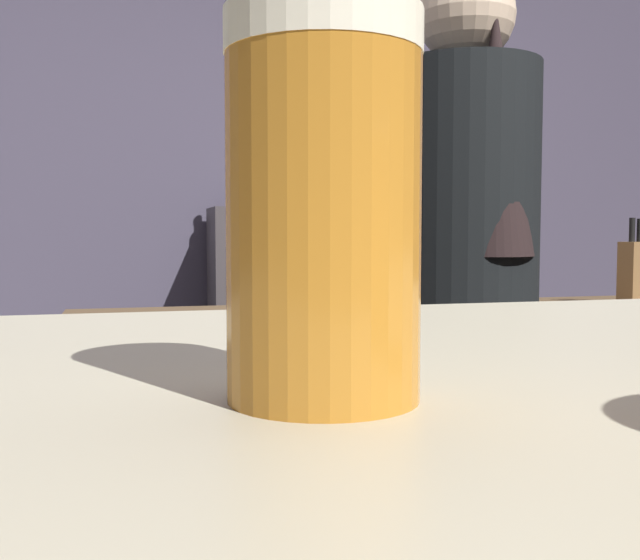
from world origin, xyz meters
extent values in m
cube|color=#453F51|center=(0.00, 2.20, 1.35)|extent=(5.20, 0.10, 2.70)
cube|color=brown|center=(0.35, 0.68, 0.45)|extent=(2.10, 0.60, 0.90)
cube|color=#3E383B|center=(0.30, 1.92, 0.62)|extent=(0.93, 0.36, 1.24)
cube|color=#2D312D|center=(0.24, 0.23, 0.47)|extent=(0.28, 0.20, 0.95)
cylinder|color=black|center=(0.24, 0.23, 1.23)|extent=(0.34, 0.34, 0.57)
sphere|color=#C7AC8E|center=(0.24, 0.23, 1.62)|extent=(0.22, 0.22, 0.22)
cone|color=black|center=(0.26, 0.13, 1.35)|extent=(0.18, 0.18, 0.54)
cylinder|color=#C7AC8E|center=(0.04, 0.34, 1.31)|extent=(0.15, 0.33, 0.08)
cylinder|color=#C7AC8E|center=(0.37, 0.42, 1.31)|extent=(0.15, 0.33, 0.08)
cube|color=olive|center=(1.04, 0.65, 1.00)|extent=(0.10, 0.08, 0.20)
cylinder|color=black|center=(1.01, 0.65, 1.14)|extent=(0.02, 0.02, 0.08)
cylinder|color=black|center=(1.04, 0.65, 1.14)|extent=(0.02, 0.02, 0.07)
cylinder|color=#D54934|center=(-0.13, 0.79, 0.92)|extent=(0.16, 0.16, 0.04)
cube|color=silver|center=(0.52, 0.63, 0.90)|extent=(0.24, 0.07, 0.01)
cylinder|color=#BE7925|center=(-0.45, -1.10, 1.13)|extent=(0.07, 0.07, 0.12)
cylinder|color=#EEE9CE|center=(-0.45, -1.10, 1.20)|extent=(0.07, 0.07, 0.02)
cylinder|color=#345A93|center=(-0.06, 1.88, 1.33)|extent=(0.07, 0.07, 0.18)
cylinder|color=#345A93|center=(-0.06, 1.88, 1.45)|extent=(0.03, 0.03, 0.07)
cylinder|color=silver|center=(-0.06, 1.88, 1.49)|extent=(0.04, 0.04, 0.01)
cylinder|color=#CDD07D|center=(0.18, 1.99, 1.33)|extent=(0.06, 0.06, 0.19)
cylinder|color=#CDD07D|center=(0.18, 1.99, 1.46)|extent=(0.02, 0.02, 0.07)
cylinder|color=#333333|center=(0.18, 1.99, 1.50)|extent=(0.03, 0.03, 0.01)
cylinder|color=black|center=(-0.02, 1.96, 1.30)|extent=(0.07, 0.07, 0.14)
cylinder|color=black|center=(-0.02, 1.96, 1.40)|extent=(0.03, 0.03, 0.05)
cylinder|color=red|center=(-0.02, 1.96, 1.43)|extent=(0.03, 0.03, 0.01)
cylinder|color=#D3CD80|center=(0.36, 1.96, 1.32)|extent=(0.06, 0.06, 0.16)
cylinder|color=#D3CD80|center=(0.36, 1.96, 1.43)|extent=(0.03, 0.03, 0.06)
cylinder|color=#333333|center=(0.36, 1.96, 1.47)|extent=(0.03, 0.03, 0.01)
camera|label=1|loc=(-0.52, -1.36, 1.13)|focal=41.81mm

